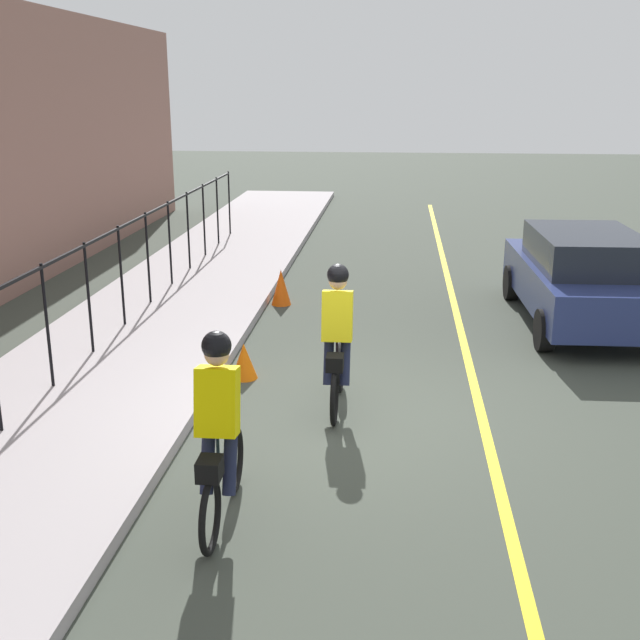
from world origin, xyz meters
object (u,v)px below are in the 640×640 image
(cyclist_lead, at_px, (337,339))
(traffic_cone_near, at_px, (244,361))
(cyclist_follow, at_px, (219,431))
(patrol_sedan, at_px, (581,276))
(traffic_cone_far, at_px, (281,287))

(cyclist_lead, distance_m, traffic_cone_near, 1.78)
(cyclist_lead, relative_size, cyclist_follow, 1.00)
(cyclist_follow, relative_size, patrol_sedan, 0.41)
(traffic_cone_far, bearing_deg, patrol_sedan, -98.17)
(patrol_sedan, relative_size, traffic_cone_near, 8.99)
(cyclist_follow, bearing_deg, traffic_cone_far, 3.95)
(patrol_sedan, bearing_deg, traffic_cone_far, 80.08)
(patrol_sedan, distance_m, traffic_cone_far, 5.19)
(traffic_cone_near, height_order, traffic_cone_far, traffic_cone_far)
(cyclist_follow, xyz_separation_m, patrol_sedan, (6.76, -4.56, -0.09))
(cyclist_follow, distance_m, traffic_cone_near, 3.79)
(patrol_sedan, xyz_separation_m, traffic_cone_far, (0.73, 5.11, -0.50))
(patrol_sedan, height_order, traffic_cone_near, patrol_sedan)
(cyclist_lead, height_order, cyclist_follow, same)
(cyclist_lead, relative_size, patrol_sedan, 0.41)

